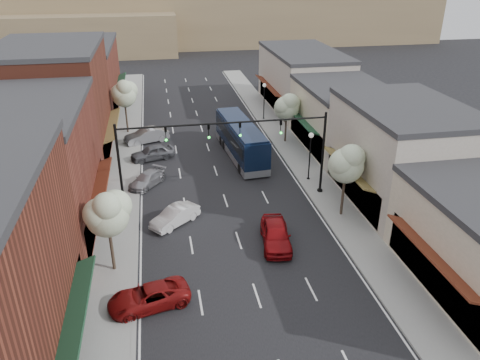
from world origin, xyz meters
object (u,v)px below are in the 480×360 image
tree_right_far (287,106)px  lamp_post_near (310,149)px  lamp_post_far (264,95)px  coach_bus (241,139)px  parked_car_b (175,216)px  parked_car_d (152,153)px  signal_mast_left (151,153)px  parked_car_e (147,136)px  signal_mast_right (295,143)px  red_hatchback (276,234)px  parked_car_c (147,179)px  tree_left_far (124,93)px  parked_car_a (149,297)px  tree_left_near (107,212)px  tree_right_near (347,162)px

tree_right_far → lamp_post_near: size_ratio=1.22×
lamp_post_far → coach_bus: 12.09m
parked_car_b → lamp_post_near: bearing=74.2°
lamp_post_far → parked_car_d: lamp_post_far is taller
signal_mast_left → parked_car_e: signal_mast_left is taller
tree_right_far → signal_mast_left: bearing=-139.5°
signal_mast_right → red_hatchback: bearing=-114.9°
coach_bus → parked_car_d: bearing=170.0°
signal_mast_left → lamp_post_near: bearing=10.6°
parked_car_c → parked_car_b: bearing=-38.1°
signal_mast_right → red_hatchback: signal_mast_right is taller
tree_left_far → parked_car_a: (2.09, -29.72, -3.97)m
lamp_post_far → tree_left_near: bearing=-119.8°
signal_mast_right → parked_car_e: (-11.82, 14.62, -3.86)m
red_hatchback → parked_car_a: bearing=-142.7°
lamp_post_near → tree_left_far: bearing=136.1°
tree_left_near → tree_left_far: size_ratio=0.93×
parked_car_c → coach_bus: bearing=64.5°
tree_left_far → parked_car_c: size_ratio=1.51×
tree_left_near → parked_car_a: bearing=-60.7°
tree_left_far → coach_bus: (11.19, -8.94, -2.80)m
tree_right_near → tree_right_far: (0.00, 16.00, -0.46)m
coach_bus → red_hatchback: coach_bus is taller
signal_mast_left → lamp_post_far: signal_mast_left is taller
coach_bus → parked_car_d: 8.71m
parked_car_b → parked_car_e: parked_car_e is taller
red_hatchback → parked_car_e: red_hatchback is taller
tree_left_near → parked_car_a: tree_left_near is taller
tree_right_near → red_hatchback: bearing=-154.1°
lamp_post_far → parked_car_a: size_ratio=0.97×
tree_right_near → tree_left_far: size_ratio=0.97×
signal_mast_right → parked_car_c: size_ratio=2.02×
tree_right_far → parked_car_a: tree_right_far is taller
lamp_post_near → tree_right_near: bearing=-85.2°
parked_car_c → parked_car_e: 10.64m
parked_car_b → parked_car_d: 12.80m
tree_right_far → tree_left_far: bearing=160.1°
lamp_post_near → coach_bus: bearing=126.8°
tree_right_near → coach_bus: size_ratio=0.52×
tree_right_far → parked_car_e: (-14.55, 2.68, -3.23)m
red_hatchback → parked_car_e: (-8.60, 21.56, -0.03)m
coach_bus → parked_car_e: coach_bus is taller
tree_right_near → parked_car_c: tree_right_near is taller
signal_mast_right → signal_mast_left: bearing=180.0°
parked_car_d → tree_left_far: bearing=-179.8°
signal_mast_left → parked_car_d: size_ratio=1.95×
parked_car_d → red_hatchback: bearing=8.4°
signal_mast_right → coach_bus: bearing=106.6°
tree_right_near → parked_car_e: bearing=127.9°
parked_car_c → lamp_post_near: bearing=29.7°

